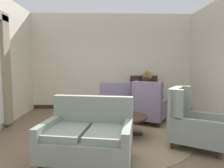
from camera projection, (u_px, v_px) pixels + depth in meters
name	position (u px, v px, depth m)	size (l,w,h in m)	color
ground	(118.00, 140.00, 4.08)	(8.65, 8.65, 0.00)	brown
wall_back	(112.00, 62.00, 6.99)	(5.67, 0.08, 3.22)	beige
baseboard_back	(112.00, 106.00, 7.09)	(5.51, 0.03, 0.12)	#382319
area_rug	(117.00, 135.00, 4.38)	(3.13, 3.13, 0.01)	#847051
coffee_table	(126.00, 119.00, 4.28)	(0.92, 0.92, 0.45)	#382319
porcelain_vase	(126.00, 108.00, 4.23)	(0.16, 0.16, 0.39)	beige
settee	(88.00, 136.00, 3.16)	(1.49, 1.14, 0.99)	gray
armchair_back_corner	(114.00, 103.00, 5.61)	(0.85, 0.88, 1.05)	slate
armchair_foreground_right	(191.00, 123.00, 3.74)	(1.16, 1.11, 1.10)	gray
armchair_far_left	(150.00, 106.00, 5.19)	(1.06, 1.12, 1.10)	slate
side_table	(154.00, 106.00, 5.50)	(0.51, 0.51, 0.68)	#382319
sideboard	(144.00, 94.00, 6.84)	(0.93, 0.35, 1.14)	#382319
gramophone	(147.00, 74.00, 6.69)	(0.44, 0.50, 0.50)	#382319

